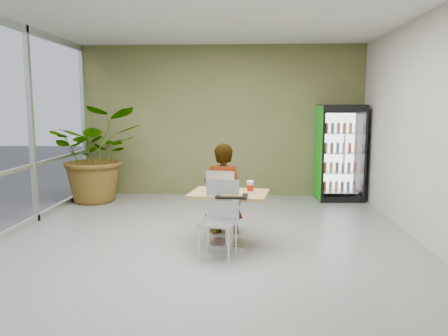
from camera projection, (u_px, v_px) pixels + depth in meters
The scene contains 12 objects.
ground at pixel (207, 245), 6.07m from camera, with size 7.00×7.00×0.00m, color gray.
room_envelope at pixel (207, 130), 5.85m from camera, with size 6.00×7.00×3.20m, color beige, non-canonical shape.
dining_table at pixel (229, 207), 6.01m from camera, with size 1.14×0.88×0.75m.
chair_far at pixel (222, 196), 6.57m from camera, with size 0.50×0.51×0.97m.
chair_near at pixel (220, 212), 5.57m from camera, with size 0.52×0.52×0.98m.
seated_woman at pixel (223, 198), 6.63m from camera, with size 0.62×0.40×1.67m, color black.
pizza_plate at pixel (226, 190), 6.02m from camera, with size 0.33×0.28×0.03m.
soda_cup at pixel (250, 187), 5.92m from camera, with size 0.09×0.09×0.17m.
napkin_stack at pixel (213, 195), 5.75m from camera, with size 0.15×0.15×0.02m, color white.
cafeteria_tray at pixel (232, 196), 5.66m from camera, with size 0.41×0.29×0.02m, color black.
beverage_fridge at pixel (340, 153), 8.92m from camera, with size 0.92×0.72×1.95m.
potted_plant at pixel (97, 154), 8.80m from camera, with size 1.73×1.50×1.92m, color #276228.
Camera 1 is at (0.53, -5.84, 1.91)m, focal length 35.00 mm.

